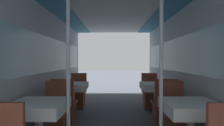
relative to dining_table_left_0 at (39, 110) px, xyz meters
name	(u,v)px	position (x,y,z in m)	size (l,w,h in m)	color
wall_left	(41,65)	(-0.41, 1.03, 0.54)	(0.05, 6.68, 2.27)	silver
wall_right	(188,65)	(2.32, 1.03, 0.54)	(0.05, 6.68, 2.27)	silver
ceiling_panel	(114,3)	(0.96, 1.03, 1.69)	(2.73, 6.68, 0.07)	silver
dining_table_left_0	(39,110)	(0.00, 0.00, 0.00)	(0.66, 0.66, 0.74)	#4C4C51
chair_left_far_0	(55,121)	(0.00, 0.60, -0.34)	(0.42, 0.42, 0.91)	brown
support_pole_left_0	(68,70)	(0.37, 0.00, 0.51)	(0.05, 0.05, 2.27)	silver
dining_table_left_1	(72,88)	(0.00, 1.78, 0.00)	(0.66, 0.66, 0.74)	#4C4C51
chair_left_near_1	(65,110)	(0.00, 1.18, -0.34)	(0.42, 0.42, 0.91)	brown
chair_left_far_1	(78,97)	(0.00, 2.38, -0.34)	(0.42, 0.42, 0.91)	brown
dining_table_right_0	(191,111)	(1.91, 0.00, 0.00)	(0.66, 0.66, 0.74)	#4C4C51
chair_right_far_0	(174,121)	(1.91, 0.60, -0.34)	(0.42, 0.42, 0.91)	brown
support_pole_right_0	(161,70)	(1.54, 0.00, 0.51)	(0.05, 0.05, 2.27)	silver
dining_table_right_1	(156,88)	(1.91, 1.78, 0.00)	(0.66, 0.66, 0.74)	#4C4C51
chair_right_near_1	(164,111)	(1.91, 1.18, -0.34)	(0.42, 0.42, 0.91)	brown
chair_right_far_1	(150,97)	(1.91, 2.38, -0.34)	(0.42, 0.42, 0.91)	brown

